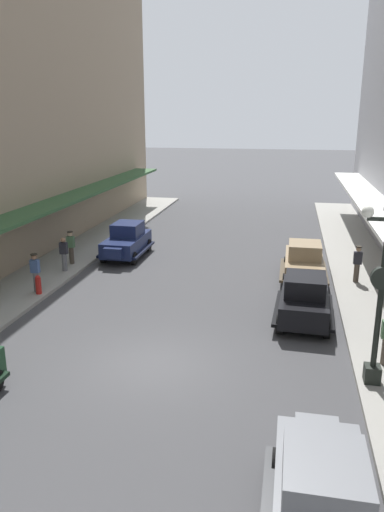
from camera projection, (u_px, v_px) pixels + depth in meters
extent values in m
plane|color=#424244|center=(154.00, 364.00, 15.28)|extent=(200.00, 200.00, 0.00)
cube|color=black|center=(304.00, 302.00, 18.34)|extent=(1.85, 3.96, 0.80)
cube|color=black|center=(305.00, 285.00, 17.90)|extent=(1.50, 1.75, 0.70)
cube|color=#8C9EA8|center=(305.00, 285.00, 17.90)|extent=(1.43, 1.72, 0.42)
cube|color=black|center=(305.00, 282.00, 20.31)|extent=(0.95, 0.40, 0.52)
cube|color=black|center=(278.00, 308.00, 18.64)|extent=(0.37, 3.52, 0.12)
cube|color=black|center=(330.00, 312.00, 18.21)|extent=(0.37, 3.52, 0.12)
cylinder|color=black|center=(284.00, 297.00, 19.90)|extent=(0.25, 0.69, 0.68)
cylinder|color=black|center=(325.00, 301.00, 19.54)|extent=(0.25, 0.69, 0.68)
cylinder|color=black|center=(279.00, 324.00, 17.35)|extent=(0.25, 0.69, 0.68)
cylinder|color=black|center=(327.00, 329.00, 16.99)|extent=(0.25, 0.69, 0.68)
cube|color=slate|center=(321.00, 503.00, 8.85)|extent=(1.70, 3.90, 0.80)
cube|color=slate|center=(325.00, 478.00, 8.41)|extent=(1.44, 1.70, 0.70)
cube|color=#8C9EA8|center=(325.00, 478.00, 8.41)|extent=(1.37, 1.67, 0.42)
cube|color=slate|center=(316.00, 429.00, 10.84)|extent=(0.94, 0.36, 0.52)
cube|color=#393A3D|center=(267.00, 509.00, 9.12)|extent=(0.24, 3.51, 0.12)
cylinder|color=black|center=(277.00, 465.00, 10.40)|extent=(0.22, 0.68, 0.68)
cylinder|color=black|center=(357.00, 475.00, 10.10)|extent=(0.22, 0.68, 0.68)
cube|color=#997F5B|center=(304.00, 265.00, 22.89)|extent=(1.72, 3.91, 0.80)
cube|color=#997F5B|center=(305.00, 250.00, 22.45)|extent=(1.45, 1.71, 0.70)
cube|color=#8C9EA8|center=(305.00, 250.00, 22.45)|extent=(1.38, 1.67, 0.42)
cube|color=#997F5B|center=(303.00, 252.00, 24.88)|extent=(0.94, 0.36, 0.52)
cube|color=#4C3F2D|center=(283.00, 270.00, 23.16)|extent=(0.26, 3.51, 0.12)
cube|color=#4C3F2D|center=(324.00, 272.00, 22.79)|extent=(0.26, 3.51, 0.12)
cylinder|color=black|center=(286.00, 263.00, 24.44)|extent=(0.22, 0.68, 0.68)
cylinder|color=black|center=(320.00, 265.00, 24.13)|extent=(0.22, 0.68, 0.68)
cylinder|color=black|center=(285.00, 281.00, 21.87)|extent=(0.22, 0.68, 0.68)
cylinder|color=black|center=(322.00, 283.00, 21.56)|extent=(0.22, 0.68, 0.68)
cube|color=#19234C|center=(127.00, 244.00, 26.61)|extent=(1.70, 3.90, 0.80)
cube|color=#19234C|center=(128.00, 229.00, 26.64)|extent=(1.44, 1.70, 0.70)
cube|color=#8C9EA8|center=(128.00, 229.00, 26.64)|extent=(1.37, 1.67, 0.42)
cube|color=#19234C|center=(113.00, 253.00, 24.59)|extent=(0.94, 0.36, 0.52)
cube|color=black|center=(144.00, 250.00, 26.52)|extent=(0.24, 3.51, 0.12)
cube|color=black|center=(110.00, 248.00, 26.87)|extent=(0.24, 3.51, 0.12)
cylinder|color=black|center=(133.00, 258.00, 25.28)|extent=(0.22, 0.68, 0.68)
cylinder|color=black|center=(104.00, 257.00, 25.58)|extent=(0.22, 0.68, 0.68)
cylinder|color=black|center=(148.00, 245.00, 27.85)|extent=(0.22, 0.68, 0.68)
cylinder|color=black|center=(121.00, 244.00, 28.16)|extent=(0.22, 0.68, 0.68)
cube|color=black|center=(372.00, 374.00, 13.93)|extent=(0.44, 0.44, 0.50)
cylinder|color=black|center=(381.00, 296.00, 13.28)|extent=(0.16, 0.16, 4.20)
sphere|color=white|center=(368.00, 212.00, 12.75)|extent=(0.32, 0.32, 0.32)
cylinder|color=black|center=(383.00, 278.00, 13.14)|extent=(0.64, 0.18, 0.64)
cylinder|color=silver|center=(382.00, 277.00, 13.23)|extent=(0.56, 0.02, 0.56)
cylinder|color=#B21E19|center=(38.00, 286.00, 20.76)|extent=(0.24, 0.24, 0.70)
sphere|color=#B21E19|center=(38.00, 278.00, 20.66)|extent=(0.20, 0.20, 0.20)
cylinder|color=#4C4238|center=(356.00, 273.00, 22.22)|extent=(0.24, 0.24, 0.85)
cube|color=#26262D|center=(358.00, 258.00, 22.03)|extent=(0.36, 0.22, 0.56)
sphere|color=tan|center=(359.00, 249.00, 21.91)|extent=(0.22, 0.22, 0.22)
cylinder|color=black|center=(359.00, 247.00, 21.88)|extent=(0.28, 0.28, 0.04)
cylinder|color=slate|center=(65.00, 262.00, 23.82)|extent=(0.24, 0.24, 0.85)
cube|color=#26262D|center=(64.00, 248.00, 23.63)|extent=(0.36, 0.22, 0.56)
sphere|color=#9E7051|center=(63.00, 240.00, 23.52)|extent=(0.22, 0.22, 0.22)
cylinder|color=slate|center=(36.00, 282.00, 21.02)|extent=(0.24, 0.24, 0.85)
cube|color=#3F598C|center=(35.00, 266.00, 20.82)|extent=(0.36, 0.22, 0.56)
sphere|color=#9E7051|center=(34.00, 257.00, 20.71)|extent=(0.22, 0.22, 0.22)
cylinder|color=black|center=(34.00, 254.00, 20.68)|extent=(0.28, 0.28, 0.04)
cylinder|color=#4C4238|center=(72.00, 255.00, 24.98)|extent=(0.24, 0.24, 0.85)
cube|color=#4C724C|center=(71.00, 242.00, 24.78)|extent=(0.36, 0.22, 0.56)
sphere|color=beige|center=(70.00, 234.00, 24.67)|extent=(0.22, 0.22, 0.22)
cylinder|color=black|center=(70.00, 232.00, 24.64)|extent=(0.28, 0.28, 0.04)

